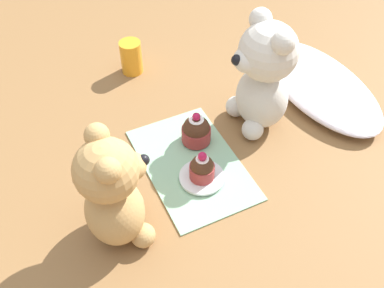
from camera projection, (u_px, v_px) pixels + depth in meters
name	position (u px, v px, depth m)	size (l,w,h in m)	color
ground_plane	(192.00, 164.00, 0.84)	(4.00, 4.00, 0.00)	olive
knitted_placemat	(192.00, 163.00, 0.83)	(0.26, 0.17, 0.01)	#8EBC99
tulle_cloth	(320.00, 84.00, 0.96)	(0.35, 0.17, 0.04)	silver
teddy_bear_cream	(263.00, 76.00, 0.83)	(0.12, 0.13, 0.23)	silver
teddy_bear_tan	(113.00, 193.00, 0.66)	(0.11, 0.11, 0.21)	tan
cupcake_near_cream_bear	(196.00, 131.00, 0.85)	(0.06, 0.06, 0.07)	#993333
saucer_plate	(201.00, 177.00, 0.80)	(0.08, 0.08, 0.01)	silver
cupcake_near_tan_bear	(201.00, 168.00, 0.79)	(0.05, 0.05, 0.06)	#993333
juice_glass	(131.00, 57.00, 1.00)	(0.05, 0.05, 0.08)	orange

